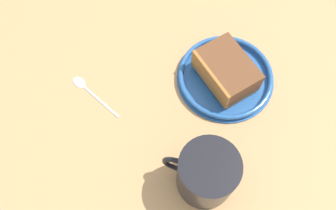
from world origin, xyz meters
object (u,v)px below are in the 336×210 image
object	(u,v)px
cake_slice	(226,71)
tea_mug	(206,174)
small_plate	(225,77)
teaspoon	(86,88)

from	to	relation	value
cake_slice	tea_mug	bearing A→B (deg)	55.81
small_plate	cake_slice	distance (cm)	2.66
small_plate	tea_mug	size ratio (longest dim) A/B	1.71
small_plate	teaspoon	size ratio (longest dim) A/B	1.62
cake_slice	tea_mug	world-z (taller)	tea_mug
tea_mug	teaspoon	xyz separation A→B (cm)	(14.32, -24.56, -4.99)
cake_slice	teaspoon	xyz separation A→B (cm)	(25.83, -7.60, -3.20)
cake_slice	teaspoon	world-z (taller)	cake_slice
tea_mug	teaspoon	bearing A→B (deg)	-59.76
tea_mug	teaspoon	distance (cm)	28.86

